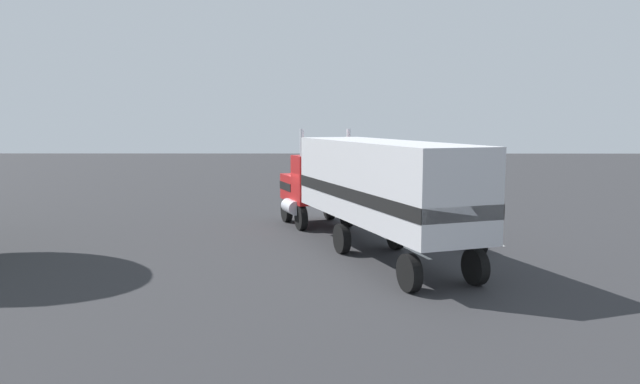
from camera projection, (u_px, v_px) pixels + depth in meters
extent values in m
plane|color=#2D2D30|center=(315.00, 226.00, 27.59)|extent=(120.00, 120.00, 0.00)
cube|color=silver|center=(404.00, 247.00, 23.05)|extent=(4.26, 1.44, 0.01)
cube|color=silver|center=(472.00, 236.00, 25.22)|extent=(4.23, 1.53, 0.01)
cube|color=#B21919|center=(310.00, 187.00, 28.64)|extent=(2.54, 2.96, 1.20)
cube|color=#B21919|center=(321.00, 179.00, 27.08)|extent=(2.16, 2.83, 2.20)
cube|color=silver|center=(304.00, 185.00, 29.52)|extent=(0.78, 2.00, 1.08)
cube|color=black|center=(310.00, 185.00, 28.63)|extent=(2.55, 3.00, 0.36)
cylinder|color=silver|center=(302.00, 168.00, 26.13)|extent=(0.18, 0.18, 3.40)
cylinder|color=silver|center=(348.00, 167.00, 26.86)|extent=(0.18, 0.18, 3.40)
cube|color=silver|center=(381.00, 181.00, 21.07)|extent=(10.76, 5.99, 2.80)
cube|color=black|center=(381.00, 192.00, 21.12)|extent=(10.77, 6.03, 0.44)
cylinder|color=silver|center=(292.00, 207.00, 27.20)|extent=(1.44, 1.04, 0.64)
cylinder|color=black|center=(287.00, 210.00, 28.70)|extent=(1.14, 0.65, 1.10)
cylinder|color=black|center=(329.00, 208.00, 29.42)|extent=(1.14, 0.65, 1.10)
cylinder|color=black|center=(301.00, 218.00, 26.54)|extent=(1.14, 0.65, 1.10)
cylinder|color=black|center=(347.00, 215.00, 27.27)|extent=(1.14, 0.65, 1.10)
cylinder|color=black|center=(342.00, 239.00, 21.91)|extent=(1.14, 0.65, 1.10)
cylinder|color=black|center=(396.00, 235.00, 22.64)|extent=(1.14, 0.65, 1.10)
cylinder|color=black|center=(409.00, 273.00, 17.00)|extent=(1.14, 0.65, 1.10)
cylinder|color=black|center=(475.00, 267.00, 17.72)|extent=(1.14, 0.65, 1.10)
cylinder|color=#2D3347|center=(387.00, 222.00, 26.37)|extent=(0.18, 0.18, 0.82)
cylinder|color=#2D3347|center=(385.00, 221.00, 26.50)|extent=(0.18, 0.18, 0.82)
cylinder|color=gray|center=(386.00, 206.00, 26.35)|extent=(0.34, 0.34, 0.58)
sphere|color=tan|center=(387.00, 197.00, 26.30)|extent=(0.23, 0.23, 0.23)
cube|color=black|center=(390.00, 205.00, 26.43)|extent=(0.30, 0.25, 0.36)
cylinder|color=black|center=(461.00, 238.00, 23.12)|extent=(0.66, 0.29, 0.66)
cylinder|color=black|center=(482.00, 246.00, 21.74)|extent=(0.66, 0.29, 0.66)
cube|color=black|center=(472.00, 234.00, 22.40)|extent=(1.12, 0.55, 0.36)
cylinder|color=silver|center=(463.00, 227.00, 22.97)|extent=(0.29, 0.15, 0.69)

